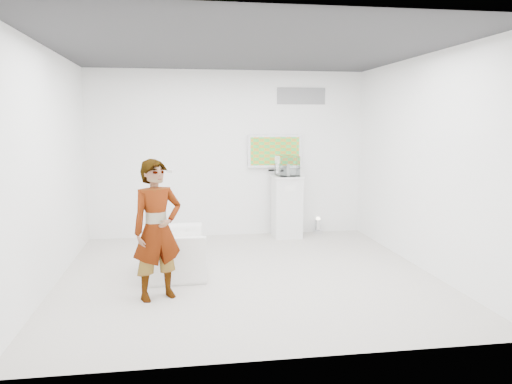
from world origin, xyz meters
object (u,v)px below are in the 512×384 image
person (157,230)px  floor_uplight (318,226)px  pedestal (287,207)px  tv (275,151)px  armchair (173,253)px

person → floor_uplight: 4.25m
pedestal → floor_uplight: 0.78m
tv → floor_uplight: (0.82, -0.10, -1.40)m
armchair → pedestal: bearing=-45.2°
pedestal → floor_uplight: bearing=15.4°
person → armchair: person is taller
tv → floor_uplight: bearing=-6.7°
tv → pedestal: (0.18, -0.27, -0.99)m
person → floor_uplight: size_ratio=5.55×
pedestal → person: bearing=-126.8°
tv → pedestal: bearing=-56.6°
armchair → pedestal: pedestal is taller
armchair → tv: bearing=-39.1°
tv → person: bearing=-122.1°
person → pedestal: (2.19, 2.93, -0.27)m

